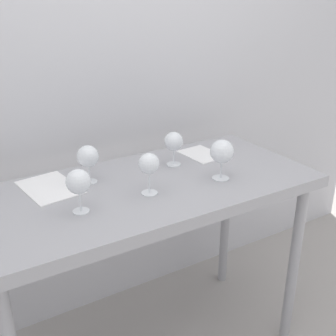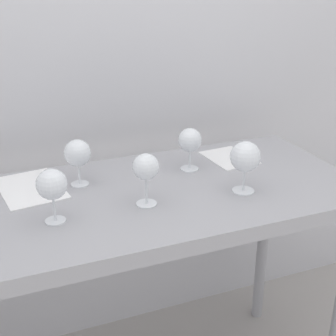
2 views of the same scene
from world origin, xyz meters
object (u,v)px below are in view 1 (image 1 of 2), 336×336
at_px(wine_glass_near_right, 222,152).
at_px(tasting_sheet_lower, 202,154).
at_px(wine_glass_near_left, 79,183).
at_px(wine_glass_far_right, 174,142).
at_px(wine_glass_near_center, 149,165).
at_px(wine_glass_far_left, 88,157).
at_px(tasting_sheet_upper, 50,187).

bearing_deg(wine_glass_near_right, tasting_sheet_lower, 70.37).
distance_m(wine_glass_near_right, tasting_sheet_lower, 0.31).
bearing_deg(tasting_sheet_lower, wine_glass_near_left, -164.93).
bearing_deg(wine_glass_far_right, wine_glass_near_center, -139.31).
height_order(wine_glass_far_left, wine_glass_near_left, wine_glass_near_left).
xyz_separation_m(tasting_sheet_upper, tasting_sheet_lower, (0.74, -0.01, 0.00)).
distance_m(wine_glass_far_left, tasting_sheet_lower, 0.59).
bearing_deg(wine_glass_far_left, wine_glass_near_right, -27.34).
distance_m(wine_glass_far_right, wine_glass_near_center, 0.31).
relative_size(wine_glass_far_right, tasting_sheet_upper, 0.56).
xyz_separation_m(wine_glass_near_right, tasting_sheet_lower, (0.10, 0.27, -0.12)).
relative_size(wine_glass_far_left, wine_glass_near_center, 0.95).
relative_size(wine_glass_far_left, wine_glass_near_right, 0.93).
relative_size(tasting_sheet_upper, tasting_sheet_lower, 1.32).
distance_m(wine_glass_near_left, wine_glass_far_right, 0.55).
height_order(wine_glass_far_right, wine_glass_near_center, wine_glass_near_center).
xyz_separation_m(wine_glass_far_left, tasting_sheet_lower, (0.58, 0.03, -0.11)).
xyz_separation_m(wine_glass_near_left, tasting_sheet_upper, (-0.04, 0.25, -0.11)).
bearing_deg(tasting_sheet_upper, wine_glass_near_center, -46.05).
relative_size(wine_glass_near_center, tasting_sheet_upper, 0.61).
distance_m(wine_glass_far_left, wine_glass_near_left, 0.25).
height_order(wine_glass_far_left, wine_glass_near_right, wine_glass_near_right).
distance_m(wine_glass_far_right, tasting_sheet_lower, 0.22).
relative_size(wine_glass_near_center, tasting_sheet_lower, 0.80).
relative_size(wine_glass_near_left, wine_glass_far_right, 1.05).
distance_m(wine_glass_near_left, wine_glass_near_center, 0.28).
xyz_separation_m(wine_glass_far_right, tasting_sheet_lower, (0.18, 0.04, -0.11)).
distance_m(wine_glass_near_center, tasting_sheet_upper, 0.42).
relative_size(wine_glass_near_left, tasting_sheet_lower, 0.78).
relative_size(wine_glass_near_left, wine_glass_near_center, 0.97).
relative_size(wine_glass_far_left, tasting_sheet_lower, 0.77).
bearing_deg(wine_glass_near_left, wine_glass_far_right, 21.84).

